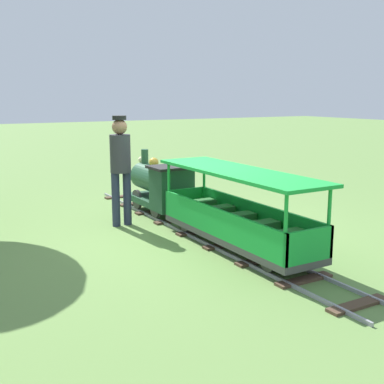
{
  "coord_description": "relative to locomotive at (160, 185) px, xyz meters",
  "views": [
    {
      "loc": [
        -3.42,
        -5.92,
        1.89
      ],
      "look_at": [
        0.0,
        -0.01,
        0.55
      ],
      "focal_mm": 45.67,
      "sensor_mm": 36.0,
      "label": 1
    }
  ],
  "objects": [
    {
      "name": "conductor_person",
      "position": [
        -0.79,
        -0.3,
        0.47
      ],
      "size": [
        0.3,
        0.3,
        1.62
      ],
      "color": "#282D47",
      "rests_on": "ground_plane"
    },
    {
      "name": "ground_plane",
      "position": [
        0.0,
        -1.01,
        -0.48
      ],
      "size": [
        60.0,
        60.0,
        0.0
      ],
      "primitive_type": "plane",
      "color": "#608442"
    },
    {
      "name": "track",
      "position": [
        0.0,
        -1.22,
        -0.47
      ],
      "size": [
        0.69,
        6.4,
        0.04
      ],
      "color": "gray",
      "rests_on": "ground_plane"
    },
    {
      "name": "locomotive",
      "position": [
        0.0,
        0.0,
        0.0
      ],
      "size": [
        0.65,
        1.45,
        0.97
      ],
      "color": "#1E472D",
      "rests_on": "ground_plane"
    },
    {
      "name": "passenger_car",
      "position": [
        0.0,
        -2.12,
        -0.06
      ],
      "size": [
        0.75,
        2.7,
        0.97
      ],
      "color": "#3F3F3F",
      "rests_on": "ground_plane"
    }
  ]
}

